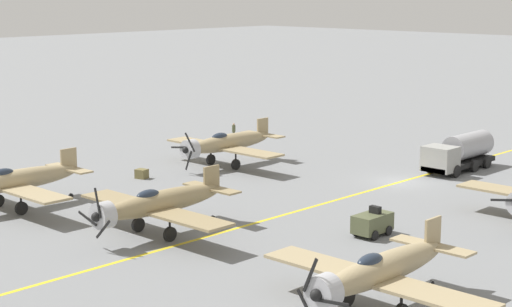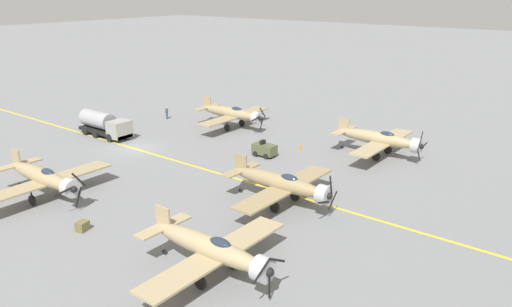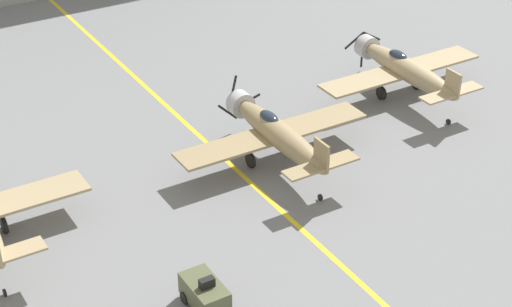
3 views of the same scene
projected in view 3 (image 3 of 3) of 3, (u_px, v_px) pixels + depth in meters
The scene contains 3 objects.
airplane_far_right at pixel (404, 69), 56.20m from camera, with size 12.00×9.98×3.65m.
airplane_far_center at pixel (276, 133), 48.92m from camera, with size 12.00×9.98×3.77m.
tow_tractor at pixel (205, 293), 38.77m from camera, with size 1.57×2.60×1.79m.
Camera 3 is at (-20.55, -13.45, 26.23)m, focal length 60.00 mm.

